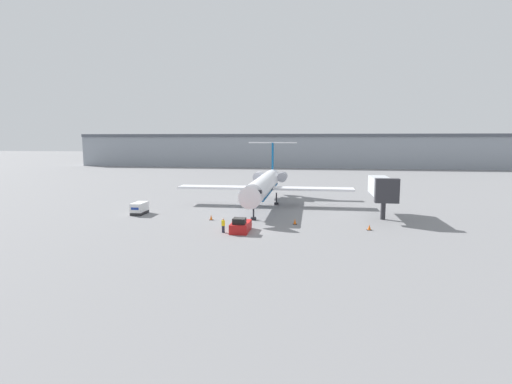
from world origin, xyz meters
TOP-DOWN VIEW (x-y plane):
  - ground_plane at (0.00, 0.00)m, footprint 600.00×600.00m
  - terminal_building at (0.00, 120.00)m, footprint 180.00×16.80m
  - airplane_main at (-0.00, 20.50)m, footprint 30.69×31.83m
  - pushback_tug at (-0.54, 0.16)m, footprint 2.19×4.27m
  - luggage_cart at (-18.16, 9.47)m, footprint 1.73×3.30m
  - worker_near_tug at (-2.57, -0.75)m, footprint 0.40×0.25m
  - traffic_cone_left at (-6.03, 6.63)m, footprint 0.53×0.53m
  - traffic_cone_right at (6.03, 5.37)m, footprint 0.55×0.55m
  - traffic_cone_mid at (15.61, 3.29)m, footprint 0.61×0.61m
  - jet_bridge at (18.47, 12.32)m, footprint 3.20×10.13m

SIDE VIEW (x-z plane):
  - ground_plane at x=0.00m, z-range 0.00..0.00m
  - traffic_cone_mid at x=15.61m, z-range -0.02..0.70m
  - traffic_cone_right at x=6.03m, z-range -0.02..0.79m
  - traffic_cone_left at x=-6.03m, z-range -0.02..0.79m
  - pushback_tug at x=-0.54m, z-range -0.24..1.65m
  - luggage_cart at x=-18.16m, z-range 0.00..1.81m
  - worker_near_tug at x=-2.57m, z-range 0.05..1.86m
  - airplane_main at x=0.00m, z-range -1.70..9.20m
  - jet_bridge at x=18.47m, z-range 1.34..7.53m
  - terminal_building at x=0.00m, z-range 0.03..13.59m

